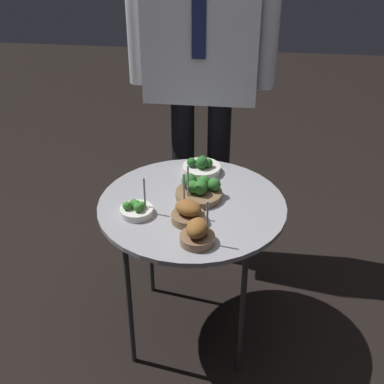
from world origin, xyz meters
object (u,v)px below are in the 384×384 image
bowl_roast_front_left (187,213)px  waiter_figure (202,42)px  serving_cart (192,213)px  bowl_broccoli_far_rim (201,167)px  bowl_roast_back_left (197,233)px  bowl_broccoli_mid_left (136,209)px  bowl_broccoli_center (199,190)px

bowl_roast_front_left → waiter_figure: (-0.02, 0.66, 0.41)m
waiter_figure → serving_cart: bearing=-87.5°
bowl_broccoli_far_rim → bowl_roast_back_left: 0.47m
bowl_broccoli_far_rim → bowl_broccoli_mid_left: bearing=-121.4°
bowl_broccoli_far_rim → bowl_roast_back_left: bearing=-85.8°
bowl_roast_back_left → waiter_figure: bearing=95.0°
serving_cart → bowl_roast_front_left: bowl_roast_front_left is taller
bowl_broccoli_far_rim → waiter_figure: bearing=96.3°
bowl_broccoli_center → bowl_broccoli_far_rim: (-0.01, 0.18, -0.01)m
bowl_broccoli_far_rim → bowl_roast_back_left: (0.03, -0.47, 0.01)m
serving_cart → bowl_roast_front_left: size_ratio=4.03×
serving_cart → bowl_broccoli_mid_left: 0.22m
waiter_figure → bowl_broccoli_mid_left: bearing=-104.4°
bowl_broccoli_center → bowl_broccoli_mid_left: bearing=-145.6°
serving_cart → bowl_broccoli_far_rim: (0.01, 0.23, 0.07)m
serving_cart → waiter_figure: waiter_figure is taller
serving_cart → bowl_roast_front_left: bearing=-91.8°
bowl_broccoli_center → bowl_roast_back_left: bearing=-84.9°
serving_cart → bowl_broccoli_far_rim: bearing=87.3°
bowl_broccoli_center → bowl_broccoli_far_rim: bowl_broccoli_center is taller
bowl_broccoli_center → bowl_roast_front_left: size_ratio=1.01×
serving_cart → bowl_broccoli_far_rim: bowl_broccoli_far_rim is taller
bowl_broccoli_far_rim → bowl_roast_back_left: bowl_roast_back_left is taller
bowl_broccoli_far_rim → bowl_roast_front_left: bearing=-92.4°
bowl_broccoli_center → waiter_figure: 0.64m
bowl_broccoli_far_rim → waiter_figure: size_ratio=0.09×
bowl_broccoli_center → bowl_roast_back_left: size_ratio=1.05×
bowl_broccoli_center → waiter_figure: bearing=95.0°
serving_cart → waiter_figure: size_ratio=0.41×
bowl_roast_back_left → bowl_broccoli_mid_left: bearing=149.1°
bowl_broccoli_mid_left → bowl_broccoli_center: bearing=34.4°
serving_cart → bowl_roast_back_left: (0.05, -0.23, 0.08)m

